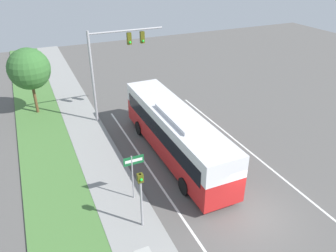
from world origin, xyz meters
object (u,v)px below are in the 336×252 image
at_px(bus, 175,131).
at_px(pedestrian_signal, 141,192).
at_px(signal_gantry, 112,58).
at_px(street_sign, 133,170).

bearing_deg(bus, pedestrian_signal, -129.24).
xyz_separation_m(signal_gantry, pedestrian_signal, (-2.33, -12.49, -2.96)).
distance_m(bus, street_sign, 5.02).
xyz_separation_m(bus, street_sign, (-3.95, -3.09, 0.07)).
relative_size(pedestrian_signal, street_sign, 1.13).
bearing_deg(street_sign, pedestrian_signal, -98.96).
height_order(bus, signal_gantry, signal_gantry).
height_order(bus, street_sign, bus).
distance_m(pedestrian_signal, street_sign, 2.20).
xyz_separation_m(signal_gantry, street_sign, (-1.99, -10.32, -3.16)).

